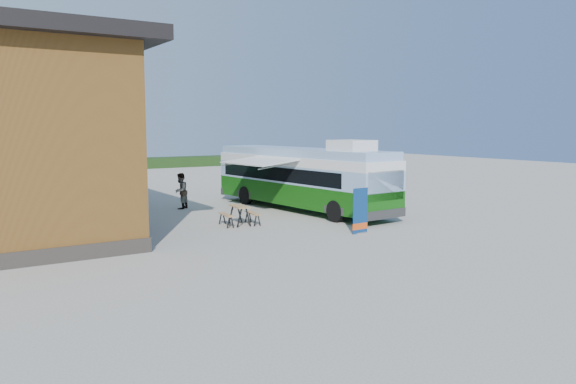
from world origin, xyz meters
TOP-DOWN VIEW (x-y plane):
  - ground at (0.00, 0.00)m, footprint 100.00×100.00m
  - hedge at (8.00, 38.00)m, footprint 40.00×3.00m
  - bus at (3.22, 5.34)m, footprint 3.47×11.93m
  - awning at (1.18, 5.62)m, footprint 2.78×4.12m
  - banner at (1.64, -1.23)m, footprint 0.79×0.23m
  - picnic_table at (-1.52, 3.02)m, footprint 1.64×1.50m
  - person_a at (-5.70, 3.77)m, footprint 0.77×0.78m
  - person_b at (-1.86, 8.91)m, footprint 1.14×1.12m
  - slurry_tanker at (-4.60, 18.00)m, footprint 3.04×6.29m

SIDE VIEW (x-z plane):
  - ground at x=0.00m, z-range 0.00..0.00m
  - hedge at x=8.00m, z-range 0.00..1.00m
  - picnic_table at x=-1.52m, z-range 0.21..1.05m
  - banner at x=1.64m, z-range -0.16..1.65m
  - person_a at x=-5.70m, z-range 0.00..1.81m
  - person_b at x=-1.86m, z-range 0.00..1.85m
  - slurry_tanker at x=-4.60m, z-range 0.18..2.57m
  - bus at x=3.22m, z-range -0.08..3.53m
  - awning at x=1.18m, z-range 2.39..2.89m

